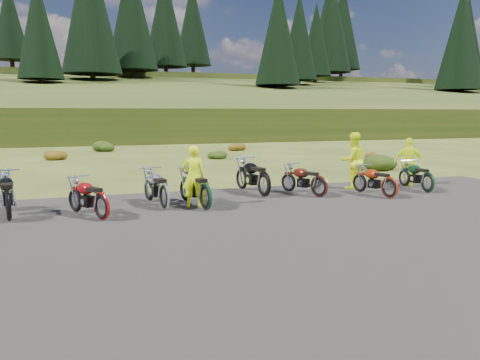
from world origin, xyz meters
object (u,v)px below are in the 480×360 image
object	(u,v)px
motorcycle_7	(427,193)
motorcycle_0	(10,222)
motorcycle_3	(165,211)
person_middle	(193,177)

from	to	relation	value
motorcycle_7	motorcycle_0	bearing A→B (deg)	94.08
motorcycle_3	person_middle	bearing A→B (deg)	-92.15
person_middle	motorcycle_7	bearing A→B (deg)	-168.16
motorcycle_7	motorcycle_3	bearing A→B (deg)	93.28
motorcycle_0	person_middle	xyz separation A→B (m)	(4.59, 0.26, 0.85)
motorcycle_3	motorcycle_7	size ratio (longest dim) A/B	1.07
motorcycle_0	motorcycle_3	distance (m)	3.77
motorcycle_3	motorcycle_7	bearing A→B (deg)	-100.07
motorcycle_3	motorcycle_0	bearing A→B (deg)	82.55
motorcycle_7	person_middle	size ratio (longest dim) A/B	1.11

